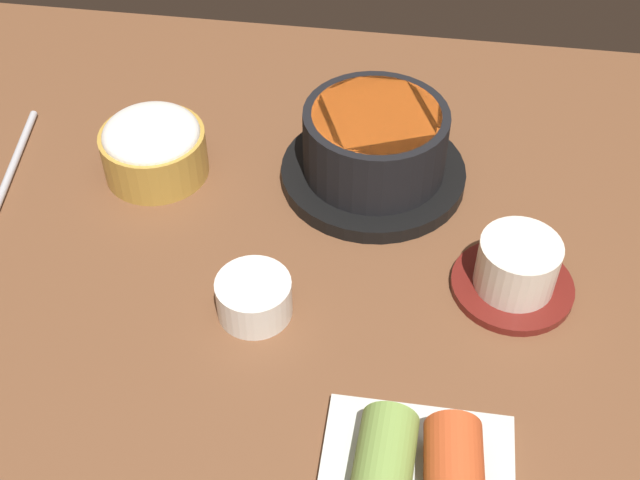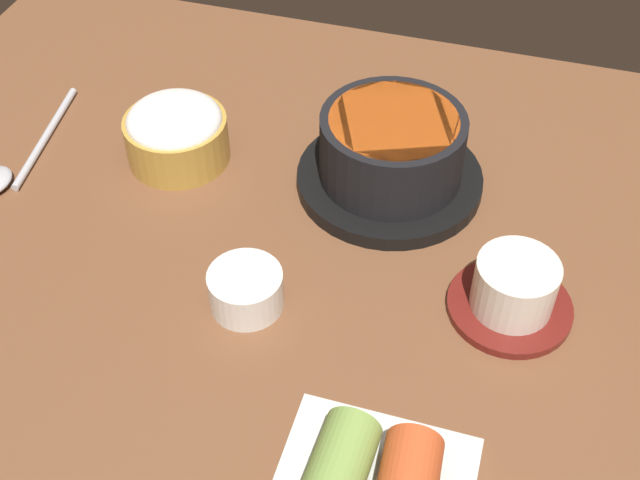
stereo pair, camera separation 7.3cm
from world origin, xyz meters
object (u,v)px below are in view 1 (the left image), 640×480
object	(u,v)px
stone_pot	(374,149)
tea_cup_with_saucer	(516,269)
banchan_cup_center	(254,296)
rice_bowl	(153,146)

from	to	relation	value
stone_pot	tea_cup_with_saucer	world-z (taller)	stone_pot
tea_cup_with_saucer	banchan_cup_center	bearing A→B (deg)	-165.10
stone_pot	tea_cup_with_saucer	xyz separation A→B (cm)	(13.74, -12.85, -1.40)
rice_bowl	tea_cup_with_saucer	world-z (taller)	rice_bowl
banchan_cup_center	tea_cup_with_saucer	bearing A→B (deg)	14.90
rice_bowl	banchan_cup_center	world-z (taller)	rice_bowl
stone_pot	banchan_cup_center	xyz separation A→B (cm)	(-8.34, -18.73, -1.99)
stone_pot	rice_bowl	xyz separation A→B (cm)	(-21.97, -2.01, -0.58)
stone_pot	rice_bowl	distance (cm)	22.07
tea_cup_with_saucer	banchan_cup_center	xyz separation A→B (cm)	(-22.08, -5.87, -0.58)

